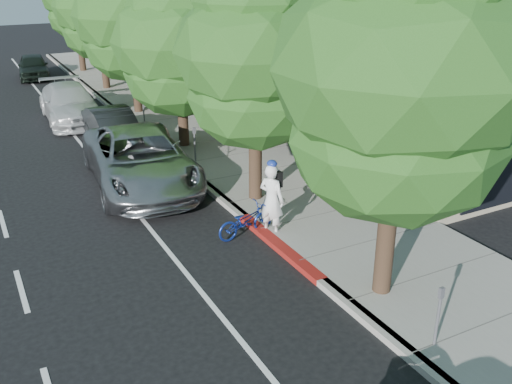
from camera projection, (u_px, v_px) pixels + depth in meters
ground at (299, 265)px, 14.04m from camera, size 120.00×120.00×0.00m
sidewalk at (239, 156)px, 21.53m from camera, size 4.60×56.00×0.15m
curb at (181, 165)px, 20.53m from camera, size 0.30×56.00×0.15m
curb_red_segment at (279, 246)px, 14.82m from camera, size 0.32×4.00×0.15m
storefront_building at (276, 25)px, 31.54m from camera, size 10.00×36.00×7.00m
street_tree_0 at (402, 73)px, 10.89m from camera, size 5.18×5.18×8.14m
street_tree_1 at (255, 55)px, 15.97m from camera, size 4.65×4.65×7.33m
street_tree_2 at (179, 43)px, 21.02m from camera, size 5.02×5.02×6.88m
street_tree_3 at (131, 17)px, 25.75m from camera, size 5.31×5.31×7.53m
street_tree_4 at (99, 8)px, 30.66m from camera, size 4.93×4.93×7.38m
cyclist at (272, 200)px, 15.26m from camera, size 0.76×0.88×2.02m
bicycle at (245, 221)px, 15.36m from camera, size 1.77×0.81×0.90m
silver_suv at (140, 159)px, 18.58m from camera, size 3.67×6.86×1.83m
dark_sedan at (114, 128)px, 22.71m from camera, size 1.64×4.43×1.45m
white_pickup at (70, 104)px, 26.03m from camera, size 2.49×5.71×1.63m
dark_suv_far at (33, 66)px, 35.24m from camera, size 2.19×4.45×1.46m
pedestrian at (254, 118)px, 23.34m from camera, size 0.93×0.88×1.52m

